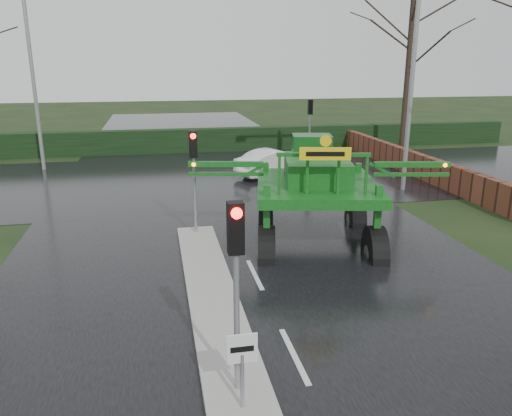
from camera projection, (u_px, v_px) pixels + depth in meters
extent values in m
plane|color=black|center=(294.00, 356.00, 9.90)|extent=(140.00, 140.00, 0.00)
cube|color=black|center=(224.00, 213.00, 19.30)|extent=(14.00, 80.00, 0.02)
cube|color=black|center=(208.00, 179.00, 24.95)|extent=(80.00, 12.00, 0.02)
cube|color=gray|center=(212.00, 292.00, 12.45)|extent=(1.20, 10.00, 0.16)
cube|color=black|center=(194.00, 140.00, 32.27)|extent=(44.00, 0.90, 1.50)
cube|color=#592D1E|center=(403.00, 159.00, 26.77)|extent=(0.40, 20.00, 1.20)
cylinder|color=gray|center=(242.00, 381.00, 8.06)|extent=(0.07, 0.07, 1.00)
cube|color=silver|center=(242.00, 349.00, 7.89)|extent=(0.50, 0.04, 0.50)
cube|color=black|center=(242.00, 349.00, 7.87)|extent=(0.38, 0.01, 0.10)
cylinder|color=gray|center=(237.00, 306.00, 8.22)|extent=(0.10, 0.10, 3.50)
cube|color=black|center=(236.00, 228.00, 7.84)|extent=(0.26, 0.22, 0.85)
sphere|color=#FF0C07|center=(237.00, 213.00, 7.64)|extent=(0.18, 0.18, 0.18)
cylinder|color=gray|center=(195.00, 186.00, 16.22)|extent=(0.10, 0.10, 3.50)
cube|color=black|center=(193.00, 144.00, 15.84)|extent=(0.26, 0.22, 0.85)
sphere|color=#FF0C07|center=(193.00, 136.00, 15.64)|extent=(0.18, 0.18, 0.18)
cylinder|color=gray|center=(310.00, 130.00, 29.46)|extent=(0.10, 0.10, 3.50)
cube|color=black|center=(310.00, 107.00, 29.08)|extent=(0.26, 0.22, 0.85)
sphere|color=#FF0C07|center=(310.00, 102.00, 29.12)|extent=(0.18, 0.18, 0.18)
cylinder|color=gray|center=(412.00, 77.00, 21.40)|extent=(0.20, 0.20, 10.00)
cylinder|color=gray|center=(33.00, 75.00, 25.70)|extent=(0.20, 0.20, 10.00)
cylinder|color=black|center=(407.00, 73.00, 30.72)|extent=(0.32, 0.32, 10.00)
cylinder|color=black|center=(217.00, 211.00, 16.41)|extent=(0.87, 1.88, 1.82)
cylinder|color=#595B56|center=(217.00, 211.00, 16.41)|extent=(0.66, 0.73, 0.64)
cube|color=#0D4A16|center=(216.00, 177.00, 16.10)|extent=(0.24, 0.24, 2.09)
cylinder|color=black|center=(316.00, 211.00, 16.38)|extent=(0.87, 1.88, 1.82)
cylinder|color=#595B56|center=(316.00, 211.00, 16.38)|extent=(0.66, 0.73, 0.64)
cube|color=#0D4A16|center=(317.00, 177.00, 16.06)|extent=(0.24, 0.24, 2.09)
cylinder|color=black|center=(206.00, 246.00, 13.28)|extent=(0.87, 1.88, 1.82)
cylinder|color=#595B56|center=(206.00, 246.00, 13.28)|extent=(0.66, 0.73, 0.64)
cube|color=#0D4A16|center=(205.00, 205.00, 12.96)|extent=(0.24, 0.24, 2.09)
cylinder|color=black|center=(329.00, 246.00, 13.24)|extent=(0.87, 1.88, 1.82)
cylinder|color=#595B56|center=(329.00, 246.00, 13.24)|extent=(0.66, 0.73, 0.64)
cube|color=#0D4A16|center=(330.00, 205.00, 12.92)|extent=(0.24, 0.24, 2.09)
cube|color=#0D4A16|center=(267.00, 170.00, 14.34)|extent=(4.64, 5.06, 0.32)
cube|color=#0D4A16|center=(267.00, 151.00, 14.38)|extent=(2.52, 3.08, 0.82)
cube|color=#0F4416|center=(266.00, 132.00, 16.03)|extent=(1.56, 1.35, 1.18)
cube|color=#0D4A16|center=(268.00, 130.00, 12.58)|extent=(2.69, 0.67, 0.11)
cube|color=#0D4A16|center=(162.00, 143.00, 13.80)|extent=(2.34, 0.65, 0.16)
sphere|color=orange|center=(125.00, 144.00, 13.72)|extent=(0.13, 0.13, 0.13)
cube|color=#0D4A16|center=(373.00, 144.00, 13.73)|extent=(2.34, 0.65, 0.16)
sphere|color=orange|center=(410.00, 144.00, 13.64)|extent=(0.13, 0.13, 0.13)
cube|color=yellow|center=(268.00, 129.00, 12.20)|extent=(1.43, 0.36, 0.36)
cube|color=black|center=(268.00, 129.00, 12.20)|extent=(1.07, 0.24, 0.13)
cylinder|color=yellow|center=(268.00, 114.00, 12.10)|extent=(0.33, 0.10, 0.33)
imported|color=silver|center=(275.00, 176.00, 25.55)|extent=(4.40, 2.93, 1.37)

